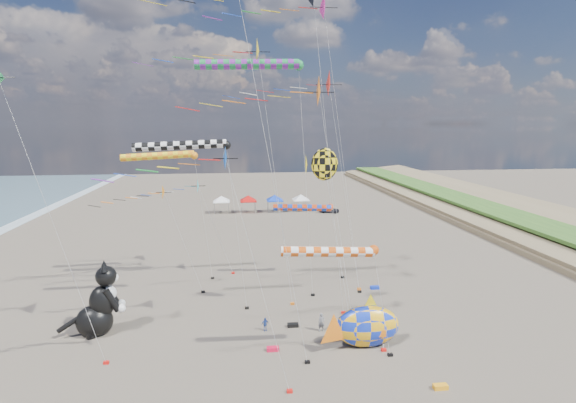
{
  "coord_description": "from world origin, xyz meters",
  "views": [
    {
      "loc": [
        -3.73,
        -23.44,
        16.53
      ],
      "look_at": [
        0.63,
        12.0,
        10.35
      ],
      "focal_mm": 28.0,
      "sensor_mm": 36.0,
      "label": 1
    }
  ],
  "objects_px": {
    "child_blue": "(265,324)",
    "cat_inflatable": "(97,299)",
    "person_adult": "(321,322)",
    "parked_car": "(329,209)",
    "child_green": "(340,326)",
    "fish_inflatable": "(366,326)"
  },
  "relations": [
    {
      "from": "fish_inflatable",
      "to": "person_adult",
      "type": "height_order",
      "value": "fish_inflatable"
    },
    {
      "from": "parked_car",
      "to": "person_adult",
      "type": "bearing_deg",
      "value": -175.37
    },
    {
      "from": "child_green",
      "to": "parked_car",
      "type": "xyz_separation_m",
      "value": [
        9.56,
        48.44,
        0.07
      ]
    },
    {
      "from": "fish_inflatable",
      "to": "person_adult",
      "type": "bearing_deg",
      "value": 136.13
    },
    {
      "from": "cat_inflatable",
      "to": "child_green",
      "type": "bearing_deg",
      "value": -19.82
    },
    {
      "from": "parked_car",
      "to": "fish_inflatable",
      "type": "bearing_deg",
      "value": -171.56
    },
    {
      "from": "fish_inflatable",
      "to": "child_green",
      "type": "distance_m",
      "value": 2.95
    },
    {
      "from": "fish_inflatable",
      "to": "parked_car",
      "type": "distance_m",
      "value": 51.49
    },
    {
      "from": "person_adult",
      "to": "child_blue",
      "type": "bearing_deg",
      "value": 164.79
    },
    {
      "from": "cat_inflatable",
      "to": "parked_car",
      "type": "distance_m",
      "value": 54.55
    },
    {
      "from": "child_blue",
      "to": "parked_car",
      "type": "distance_m",
      "value": 49.91
    },
    {
      "from": "fish_inflatable",
      "to": "cat_inflatable",
      "type": "bearing_deg",
      "value": 167.66
    },
    {
      "from": "child_blue",
      "to": "cat_inflatable",
      "type": "bearing_deg",
      "value": 157.68
    },
    {
      "from": "child_green",
      "to": "child_blue",
      "type": "height_order",
      "value": "child_green"
    },
    {
      "from": "person_adult",
      "to": "child_green",
      "type": "xyz_separation_m",
      "value": [
        1.46,
        -0.38,
        -0.19
      ]
    },
    {
      "from": "cat_inflatable",
      "to": "person_adult",
      "type": "bearing_deg",
      "value": -19.12
    },
    {
      "from": "cat_inflatable",
      "to": "child_blue",
      "type": "bearing_deg",
      "value": -18.29
    },
    {
      "from": "child_blue",
      "to": "parked_car",
      "type": "relative_size",
      "value": 0.3
    },
    {
      "from": "child_green",
      "to": "person_adult",
      "type": "bearing_deg",
      "value": 157.26
    },
    {
      "from": "person_adult",
      "to": "child_blue",
      "type": "distance_m",
      "value": 4.56
    },
    {
      "from": "child_green",
      "to": "parked_car",
      "type": "distance_m",
      "value": 49.38
    },
    {
      "from": "person_adult",
      "to": "parked_car",
      "type": "bearing_deg",
      "value": 69.89
    }
  ]
}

